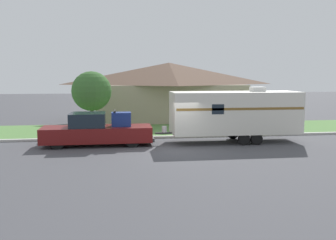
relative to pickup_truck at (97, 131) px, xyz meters
name	(u,v)px	position (x,y,z in m)	size (l,w,h in m)	color
ground_plane	(179,150)	(4.45, -1.84, -0.85)	(120.00, 120.00, 0.00)	#47474C
curb_strip	(169,137)	(4.45, 1.91, -0.78)	(80.00, 0.30, 0.14)	beige
lawn_strip	(162,129)	(4.45, 5.56, -0.83)	(80.00, 7.00, 0.03)	#568442
house_across_street	(169,90)	(5.81, 11.86, 1.78)	(13.63, 7.74, 5.07)	gray
pickup_truck	(97,131)	(0.00, 0.00, 0.00)	(6.32, 1.99, 2.01)	black
travel_trailer	(235,112)	(8.17, 0.00, 0.95)	(8.61, 2.41, 3.31)	black
mailbox	(279,119)	(12.33, 3.04, 0.13)	(0.48, 0.20, 1.27)	brown
tree_in_yard	(92,91)	(-0.56, 4.95, 2.03)	(2.76, 2.76, 4.27)	brown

